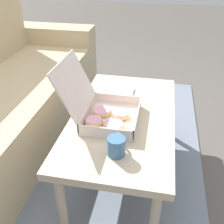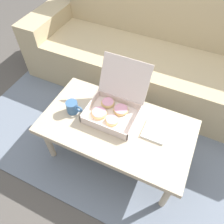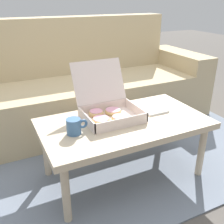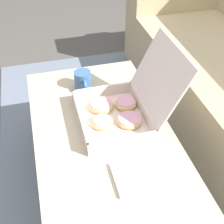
# 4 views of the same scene
# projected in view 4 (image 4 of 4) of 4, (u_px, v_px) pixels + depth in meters

# --- Properties ---
(ground_plane) EXTENTS (12.00, 12.00, 0.00)m
(ground_plane) POSITION_uv_depth(u_px,v_px,m) (129.00, 186.00, 1.57)
(ground_plane) COLOR #514C47
(area_rug) EXTENTS (2.61, 1.85, 0.01)m
(area_rug) POSITION_uv_depth(u_px,v_px,m) (184.00, 174.00, 1.62)
(area_rug) COLOR slate
(area_rug) RESTS_ON ground_plane
(coffee_table) EXTENTS (1.03, 0.56, 0.41)m
(coffee_table) POSITION_uv_depth(u_px,v_px,m) (103.00, 140.00, 1.31)
(coffee_table) COLOR #C6B293
(coffee_table) RESTS_ON ground_plane
(pastry_box) EXTENTS (0.35, 0.40, 0.32)m
(pastry_box) POSITION_uv_depth(u_px,v_px,m) (123.00, 107.00, 1.32)
(pastry_box) COLOR silver
(pastry_box) RESTS_ON coffee_table
(coffee_mug) EXTENTS (0.12, 0.08, 0.09)m
(coffee_mug) POSITION_uv_depth(u_px,v_px,m) (83.00, 80.00, 1.49)
(coffee_mug) COLOR #3D6693
(coffee_mug) RESTS_ON coffee_table
(napkin_stack) EXTENTS (0.15, 0.15, 0.01)m
(napkin_stack) POSITION_uv_depth(u_px,v_px,m) (135.00, 176.00, 1.10)
(napkin_stack) COLOR white
(napkin_stack) RESTS_ON coffee_table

